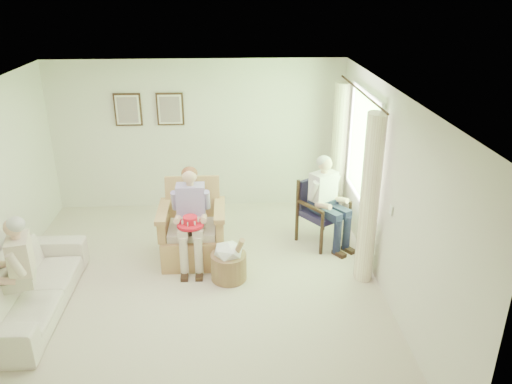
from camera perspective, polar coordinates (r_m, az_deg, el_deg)
floor at (r=6.75m, az=-7.35°, el=-11.09°), size 5.50×5.50×0.00m
back_wall at (r=8.70m, az=-6.60°, el=6.41°), size 5.00×0.04×2.60m
front_wall at (r=3.79m, az=-11.24°, el=-18.08°), size 5.00×0.04×2.60m
right_wall at (r=6.40m, az=14.92°, el=-0.46°), size 0.04×5.50×2.60m
ceiling at (r=5.73m, az=-8.68°, el=11.01°), size 5.00×5.50×0.02m
window at (r=7.37m, az=12.18°, el=5.28°), size 0.13×2.50×1.63m
curtain_left at (r=6.60m, az=12.83°, el=-0.93°), size 0.34×0.34×2.30m
curtain_right at (r=8.38m, az=9.39°, el=4.51°), size 0.34×0.34×2.30m
framed_print_left at (r=8.69m, az=-14.44°, el=9.09°), size 0.45×0.05×0.55m
framed_print_right at (r=8.58m, az=-9.79°, el=9.31°), size 0.45×0.05×0.55m
wicker_armchair at (r=7.31m, az=-7.20°, el=-4.93°), size 0.90×0.89×1.15m
wood_armchair at (r=7.76m, az=7.62°, el=-1.78°), size 0.64×0.60×0.98m
sofa at (r=6.78m, az=-24.57°, el=-9.85°), size 2.20×0.86×0.64m
person_wicker at (r=6.96m, az=-7.47°, el=-2.11°), size 0.40×0.62×1.40m
person_dark at (r=7.51m, az=7.94°, el=-0.44°), size 0.40×0.63×1.37m
person_sofa at (r=6.44m, az=-25.73°, el=-7.54°), size 0.42×0.62×1.29m
red_hat at (r=6.82m, az=-7.53°, el=-3.50°), size 0.37×0.37×0.14m
hatbox at (r=6.81m, az=-3.12°, el=-7.86°), size 0.56×0.56×0.71m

